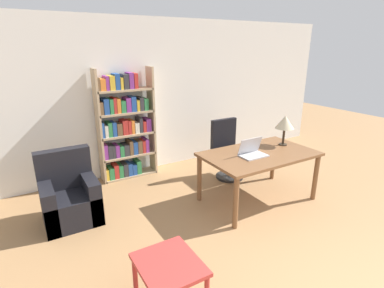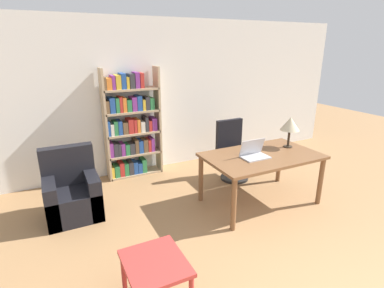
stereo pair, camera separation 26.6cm
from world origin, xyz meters
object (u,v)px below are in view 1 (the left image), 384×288
office_chair (228,151)px  armchair (70,199)px  side_table_blue (169,271)px  bookshelf (124,128)px  laptop (252,152)px  desk (259,159)px  table_lamp (285,123)px

office_chair → armchair: 2.65m
side_table_blue → bookshelf: bookshelf is taller
side_table_blue → laptop: bearing=30.8°
laptop → office_chair: bearing=72.4°
desk → office_chair: 0.94m
armchair → bookshelf: bearing=41.4°
desk → side_table_blue: size_ratio=2.83×
office_chair → bookshelf: bearing=149.7°
side_table_blue → armchair: 2.05m
table_lamp → side_table_blue: (-2.61, -1.24, -0.68)m
side_table_blue → office_chair: bearing=43.5°
office_chair → bookshelf: (-1.54, 0.90, 0.42)m
table_lamp → office_chair: bearing=118.1°
armchair → office_chair: bearing=1.6°
desk → office_chair: (0.13, 0.92, -0.18)m
laptop → bookshelf: bookshelf is taller
side_table_blue → bookshelf: size_ratio=0.30×
armchair → table_lamp: bearing=-13.7°
laptop → side_table_blue: bearing=-149.2°
armchair → laptop: bearing=-20.4°
table_lamp → desk: bearing=-170.8°
office_chair → table_lamp: bearing=-61.9°
desk → side_table_blue: desk is taller
table_lamp → armchair: size_ratio=0.50×
office_chair → bookshelf: size_ratio=0.54×
desk → table_lamp: bearing=9.2°
side_table_blue → armchair: armchair is taller
table_lamp → armchair: bearing=166.3°
desk → armchair: 2.67m
laptop → table_lamp: bearing=9.5°
office_chair → bookshelf: bookshelf is taller
desk → side_table_blue: (-2.03, -1.14, -0.24)m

